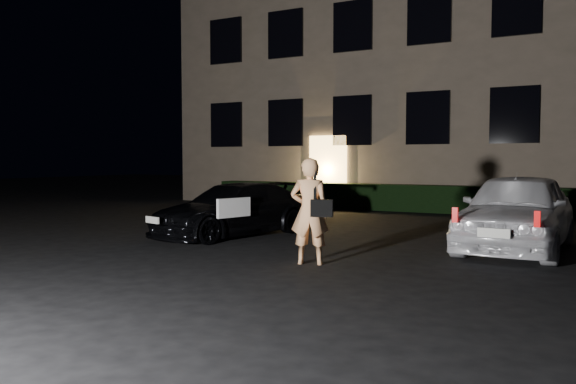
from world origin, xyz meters
The scene contains 6 objects.
ground centered at (0.00, 0.00, 0.00)m, with size 80.00×80.00×0.00m, color black.
building centered at (0.00, 14.99, 6.00)m, with size 20.00×8.11×12.00m.
hedge centered at (0.00, 10.50, 0.42)m, with size 15.00×0.70×0.85m, color black.
sedan centered at (-2.23, 3.01, 0.57)m, with size 2.64×4.23×1.14m.
hatch centered at (3.45, 3.82, 0.72)m, with size 1.94×4.31×1.44m.
man centered at (0.70, 0.76, 0.85)m, with size 0.78×0.57×1.69m.
Camera 1 is at (4.53, -7.21, 1.66)m, focal length 35.00 mm.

